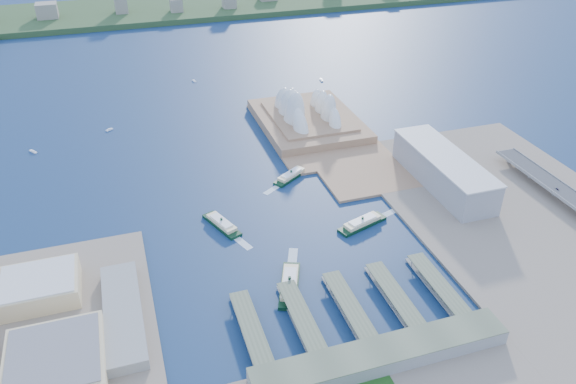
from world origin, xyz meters
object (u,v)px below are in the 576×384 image
object	(u,v)px
ferry_b	(291,174)
toaster_building	(443,170)
ferry_d	(362,221)
ferry_a	(222,222)
car_c	(557,189)
ferry_c	(290,282)
opera_house	(308,104)

from	to	relation	value
ferry_b	toaster_building	bearing A→B (deg)	32.69
toaster_building	ferry_d	world-z (taller)	toaster_building
ferry_d	ferry_a	bearing A→B (deg)	54.47
ferry_a	car_c	world-z (taller)	car_c
toaster_building	ferry_b	xyz separation A→B (m)	(-157.38, 69.85, -15.67)
ferry_b	ferry_c	world-z (taller)	ferry_c
toaster_building	car_c	xyz separation A→B (m)	(101.00, -66.31, -5.00)
ferry_b	ferry_a	bearing A→B (deg)	-87.06
ferry_a	ferry_c	world-z (taller)	ferry_c
ferry_a	ferry_b	world-z (taller)	ferry_a
car_c	ferry_c	bearing A→B (deg)	8.13
car_c	toaster_building	bearing A→B (deg)	-33.29
opera_house	ferry_b	world-z (taller)	opera_house
opera_house	ferry_c	bearing A→B (deg)	-112.38
ferry_a	ferry_d	xyz separation A→B (m)	(137.19, -42.63, 0.22)
toaster_building	ferry_a	distance (m)	256.19
ferry_a	ferry_c	size ratio (longest dim) A/B	0.88
ferry_d	opera_house	bearing A→B (deg)	-24.91
ferry_a	ferry_b	size ratio (longest dim) A/B	1.04
ferry_a	ferry_d	distance (m)	143.66
car_c	opera_house	bearing A→B (deg)	-54.35
ferry_c	car_c	size ratio (longest dim) A/B	13.52
toaster_building	ferry_b	world-z (taller)	toaster_building
opera_house	ferry_c	distance (m)	338.40
toaster_building	ferry_d	size ratio (longest dim) A/B	2.79
opera_house	toaster_building	size ratio (longest dim) A/B	1.16
ferry_b	ferry_c	bearing A→B (deg)	-51.95
opera_house	car_c	world-z (taller)	opera_house
ferry_a	car_c	xyz separation A→B (m)	(356.72, -63.87, 10.46)
toaster_building	car_c	world-z (taller)	toaster_building
opera_house	ferry_b	distance (m)	149.05
ferry_b	ferry_d	xyz separation A→B (m)	(38.85, -114.92, 0.43)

